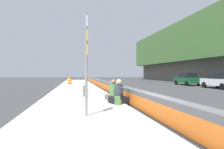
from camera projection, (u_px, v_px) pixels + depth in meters
The scene contains 11 objects.
ground_plane at pixel (154, 117), 7.53m from camera, with size 160.00×160.00×0.00m, color #353538.
sidewalk_strip at pixel (82, 118), 7.06m from camera, with size 80.00×4.40×0.14m, color #A8A59E.
jersey_barrier at pixel (154, 106), 7.52m from camera, with size 76.00×0.45×0.85m.
route_sign_post at pixel (86, 56), 7.10m from camera, with size 0.44×0.09×3.60m.
fire_hydrant at pixel (85, 89), 13.07m from camera, with size 0.26×0.46×0.88m.
seated_person_foreground at pixel (119, 96), 10.15m from camera, with size 0.95×1.03×1.20m.
seated_person_middle at pixel (113, 93), 11.42m from camera, with size 0.81×0.91×1.14m.
backpack at pixel (118, 101), 9.54m from camera, with size 0.32×0.28×0.40m.
construction_barrel at pixel (70, 81), 27.95m from camera, with size 0.54×0.54×0.95m.
parked_car_third at pixel (220, 81), 21.52m from camera, with size 4.50×1.95×1.71m.
parked_car_fourth at pixel (187, 79), 27.95m from camera, with size 4.51×1.97×1.71m.
Camera 1 is at (-7.12, 2.86, 1.63)m, focal length 32.51 mm.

